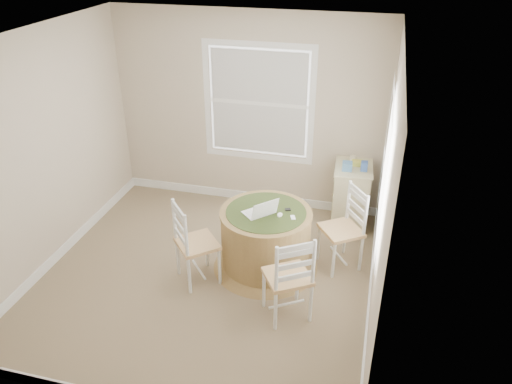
% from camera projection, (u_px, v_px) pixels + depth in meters
% --- Properties ---
extents(room, '(3.64, 3.64, 2.64)m').
position_uv_depth(room, '(221.00, 167.00, 5.08)').
color(room, '#937B5D').
rests_on(room, ground).
extents(round_table, '(1.20, 1.20, 0.73)m').
position_uv_depth(round_table, '(266.00, 237.00, 5.57)').
color(round_table, olive).
rests_on(round_table, ground).
extents(chair_left, '(0.58, 0.58, 0.95)m').
position_uv_depth(chair_left, '(197.00, 243.00, 5.33)').
color(chair_left, white).
rests_on(chair_left, ground).
extents(chair_near, '(0.57, 0.56, 0.95)m').
position_uv_depth(chair_near, '(288.00, 276.00, 4.84)').
color(chair_near, white).
rests_on(chair_near, ground).
extents(chair_right, '(0.57, 0.57, 0.95)m').
position_uv_depth(chair_right, '(341.00, 230.00, 5.56)').
color(chair_right, white).
rests_on(chair_right, ground).
extents(laptop, '(0.42, 0.42, 0.22)m').
position_uv_depth(laptop, '(260.00, 212.00, 5.36)').
color(laptop, white).
rests_on(laptop, round_table).
extents(mouse, '(0.09, 0.11, 0.03)m').
position_uv_depth(mouse, '(280.00, 215.00, 5.35)').
color(mouse, white).
rests_on(mouse, round_table).
extents(phone, '(0.07, 0.10, 0.02)m').
position_uv_depth(phone, '(293.00, 218.00, 5.31)').
color(phone, '#B7BABF').
rests_on(phone, round_table).
extents(keys, '(0.07, 0.07, 0.02)m').
position_uv_depth(keys, '(288.00, 210.00, 5.44)').
color(keys, black).
rests_on(keys, round_table).
extents(corner_chest, '(0.51, 0.65, 0.83)m').
position_uv_depth(corner_chest, '(351.00, 196.00, 6.36)').
color(corner_chest, beige).
rests_on(corner_chest, ground).
extents(tissue_box, '(0.13, 0.13, 0.10)m').
position_uv_depth(tissue_box, '(347.00, 166.00, 6.06)').
color(tissue_box, '#5188BB').
rests_on(tissue_box, corner_chest).
extents(box_yellow, '(0.16, 0.11, 0.06)m').
position_uv_depth(box_yellow, '(358.00, 163.00, 6.19)').
color(box_yellow, '#D4D24A').
rests_on(box_yellow, corner_chest).
extents(box_blue, '(0.08, 0.08, 0.12)m').
position_uv_depth(box_blue, '(365.00, 166.00, 6.03)').
color(box_blue, '#375BA7').
rests_on(box_blue, corner_chest).
extents(cup_cream, '(0.07, 0.07, 0.09)m').
position_uv_depth(cup_cream, '(353.00, 159.00, 6.27)').
color(cup_cream, beige).
rests_on(cup_cream, corner_chest).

